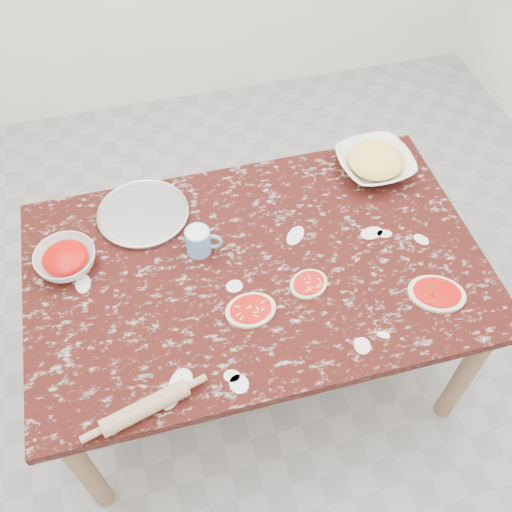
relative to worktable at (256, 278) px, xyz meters
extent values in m
plane|color=gray|center=(0.00, 0.00, -0.67)|extent=(4.00, 4.00, 0.00)
cube|color=black|center=(0.00, 0.00, 0.06)|extent=(1.60, 1.00, 0.04)
cube|color=#89694D|center=(0.00, 0.00, 0.00)|extent=(1.50, 0.90, 0.08)
cylinder|color=#89694D|center=(-0.72, -0.42, -0.31)|extent=(0.07, 0.07, 0.71)
cylinder|color=#89694D|center=(0.72, -0.42, -0.31)|extent=(0.07, 0.07, 0.71)
cylinder|color=#89694D|center=(-0.72, 0.42, -0.31)|extent=(0.07, 0.07, 0.71)
cylinder|color=#89694D|center=(0.72, 0.42, -0.31)|extent=(0.07, 0.07, 0.71)
cylinder|color=#B2B2B7|center=(-0.35, 0.33, 0.09)|extent=(0.40, 0.40, 0.01)
imported|color=white|center=(-0.64, 0.16, 0.12)|extent=(0.27, 0.27, 0.07)
imported|color=white|center=(0.58, 0.34, 0.12)|extent=(0.31, 0.31, 0.07)
cylinder|color=#639FCD|center=(-0.18, 0.11, 0.13)|extent=(0.09, 0.09, 0.10)
torus|color=#639FCD|center=(-0.13, 0.10, 0.13)|extent=(0.07, 0.03, 0.07)
cylinder|color=silver|center=(-0.18, 0.11, 0.17)|extent=(0.07, 0.07, 0.01)
ellipsoid|color=beige|center=(-0.07, -0.18, 0.09)|extent=(0.18, 0.14, 0.01)
ellipsoid|color=red|center=(-0.07, -0.18, 0.10)|extent=(0.15, 0.12, 0.00)
ellipsoid|color=beige|center=(0.15, -0.13, 0.09)|extent=(0.17, 0.15, 0.01)
ellipsoid|color=red|center=(0.15, -0.13, 0.10)|extent=(0.14, 0.13, 0.00)
ellipsoid|color=beige|center=(0.56, -0.28, 0.09)|extent=(0.24, 0.22, 0.01)
ellipsoid|color=red|center=(0.56, -0.28, 0.10)|extent=(0.20, 0.18, 0.00)
cylinder|color=tan|center=(-0.45, -0.44, 0.11)|extent=(0.27, 0.12, 0.05)
camera|label=1|loc=(-0.31, -1.17, 1.71)|focal=40.45mm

